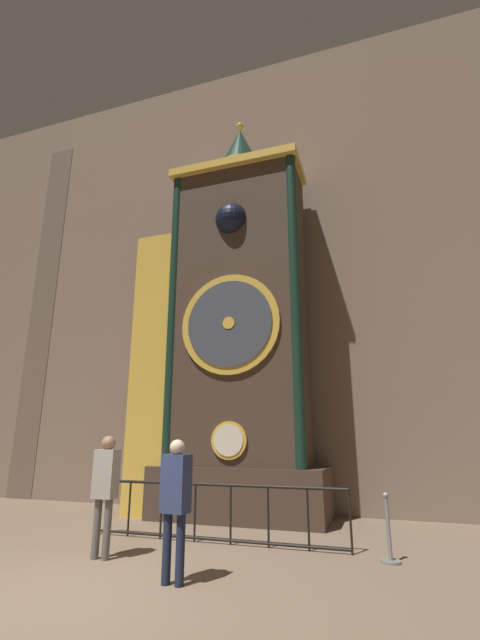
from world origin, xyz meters
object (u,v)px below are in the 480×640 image
(clock_tower, at_px, (226,330))
(visitor_near, at_px, (105,483))
(visitor_far, at_px, (176,495))
(stanchion_post, at_px, (389,540))

(clock_tower, height_order, visitor_near, clock_tower)
(visitor_near, relative_size, visitor_far, 1.03)
(visitor_near, distance_m, visitor_far, 1.65)
(visitor_near, bearing_deg, visitor_far, -23.88)
(visitor_far, bearing_deg, visitor_near, 164.70)
(clock_tower, height_order, stanchion_post, clock_tower)
(visitor_near, xyz_separation_m, stanchion_post, (3.99, 1.15, -0.74))
(visitor_far, bearing_deg, stanchion_post, 44.88)
(clock_tower, relative_size, stanchion_post, 10.79)
(clock_tower, height_order, visitor_far, clock_tower)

